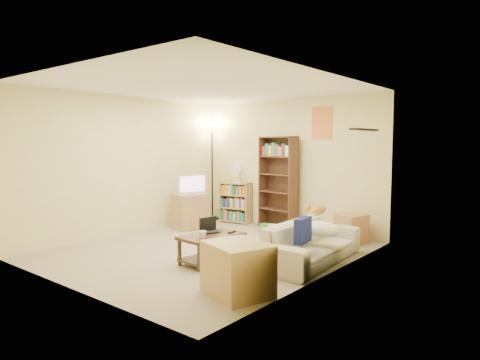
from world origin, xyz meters
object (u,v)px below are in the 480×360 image
object	(u,v)px
mug	(203,235)
television	(190,184)
laptop	(214,233)
sofa	(310,243)
tabby_cat	(317,209)
floor_lamp	(212,145)
tall_bookshelf	(278,180)
short_bookshelf	(236,203)
end_cabinet	(238,269)
side_table	(351,229)
desk_fan	(236,171)
coffee_table	(211,245)
tv_stand	(191,211)

from	to	relation	value
mug	television	size ratio (longest dim) A/B	0.18
laptop	mug	size ratio (longest dim) A/B	3.21
sofa	tabby_cat	distance (m)	0.85
mug	floor_lamp	xyz separation A→B (m)	(-2.37, 2.76, 1.16)
sofa	tall_bookshelf	size ratio (longest dim) A/B	1.09
tall_bookshelf	short_bookshelf	distance (m)	1.17
sofa	short_bookshelf	size ratio (longest dim) A/B	2.32
floor_lamp	tabby_cat	bearing A→B (deg)	-16.76
end_cabinet	side_table	bearing A→B (deg)	91.51
sofa	tabby_cat	size ratio (longest dim) A/B	4.44
desk_fan	end_cabinet	xyz separation A→B (m)	(2.67, -3.21, -0.79)
laptop	floor_lamp	xyz separation A→B (m)	(-2.28, 2.44, 1.20)
coffee_table	floor_lamp	size ratio (longest dim) A/B	0.46
coffee_table	mug	bearing A→B (deg)	-68.41
floor_lamp	desk_fan	bearing A→B (deg)	-3.51
sofa	tv_stand	distance (m)	3.05
coffee_table	sofa	bearing A→B (deg)	46.06
coffee_table	television	xyz separation A→B (m)	(-1.93, 1.50, 0.61)
floor_lamp	end_cabinet	xyz separation A→B (m)	(3.38, -3.26, -1.32)
mug	coffee_table	bearing A→B (deg)	105.68
coffee_table	end_cabinet	xyz separation A→B (m)	(1.07, -0.74, 0.04)
television	sofa	bearing A→B (deg)	-88.72
coffee_table	tv_stand	size ratio (longest dim) A/B	1.39
tabby_cat	desk_fan	bearing A→B (deg)	159.56
tabby_cat	coffee_table	xyz separation A→B (m)	(-0.76, -1.60, -0.38)
laptop	short_bookshelf	bearing A→B (deg)	49.30
tabby_cat	floor_lamp	world-z (taller)	floor_lamp
coffee_table	end_cabinet	distance (m)	1.30
laptop	tv_stand	bearing A→B (deg)	69.08
tabby_cat	mug	bearing A→B (deg)	-110.41
coffee_table	side_table	world-z (taller)	side_table
laptop	tall_bookshelf	world-z (taller)	tall_bookshelf
side_table	short_bookshelf	bearing A→B (deg)	175.96
short_bookshelf	floor_lamp	xyz separation A→B (m)	(-0.65, 0.00, 1.19)
coffee_table	laptop	xyz separation A→B (m)	(-0.03, 0.08, 0.16)
desk_fan	tabby_cat	bearing A→B (deg)	-20.44
desk_fan	side_table	size ratio (longest dim) A/B	0.90
tall_bookshelf	side_table	distance (m)	1.75
short_bookshelf	floor_lamp	size ratio (longest dim) A/B	0.42
tabby_cat	side_table	xyz separation A→B (m)	(0.24, 0.73, -0.39)
mug	floor_lamp	bearing A→B (deg)	130.62
television	desk_fan	distance (m)	1.05
tabby_cat	end_cabinet	world-z (taller)	tabby_cat
laptop	end_cabinet	xyz separation A→B (m)	(1.10, -0.82, -0.12)
tabby_cat	tall_bookshelf	xyz separation A→B (m)	(-1.35, 0.92, 0.31)
end_cabinet	tabby_cat	bearing A→B (deg)	97.76
coffee_table	desk_fan	distance (m)	3.06
side_table	end_cabinet	distance (m)	3.07
tabby_cat	coffee_table	world-z (taller)	tabby_cat
tv_stand	tall_bookshelf	size ratio (longest dim) A/B	0.38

